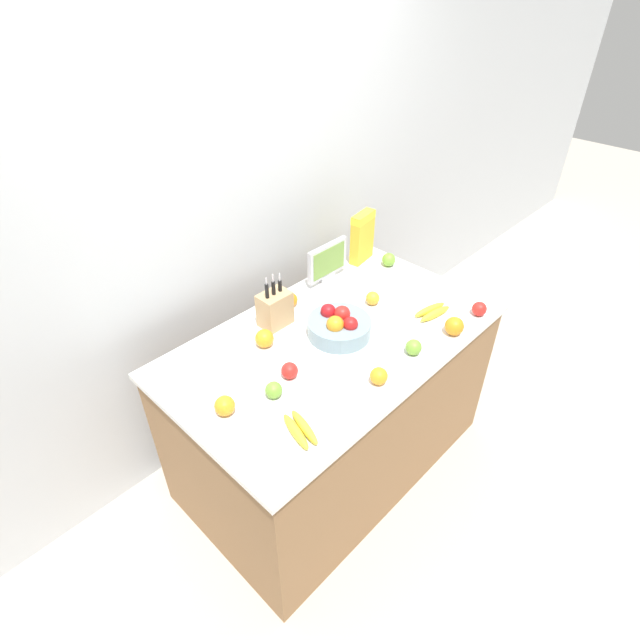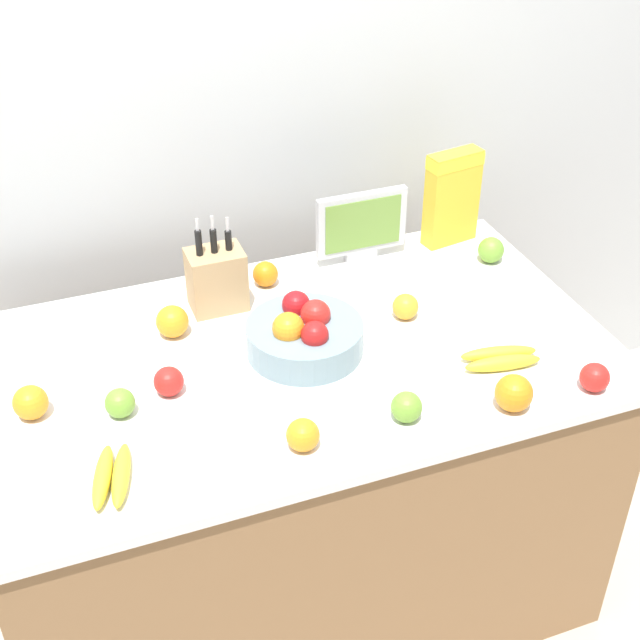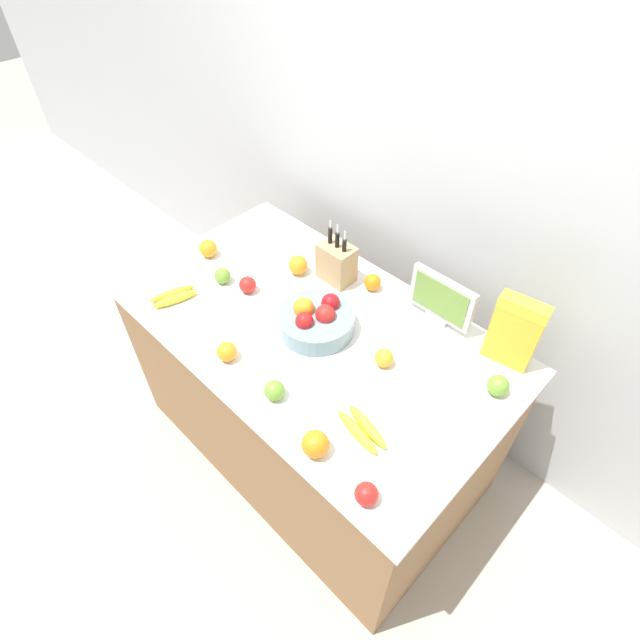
{
  "view_description": "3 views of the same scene",
  "coord_description": "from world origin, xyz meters",
  "px_view_note": "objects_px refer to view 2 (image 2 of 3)",
  "views": [
    {
      "loc": [
        -1.36,
        -1.22,
        2.36
      ],
      "look_at": [
        -0.08,
        0.02,
        1.02
      ],
      "focal_mm": 28.0,
      "sensor_mm": 36.0,
      "label": 1
    },
    {
      "loc": [
        -0.58,
        -1.73,
        2.26
      ],
      "look_at": [
        0.07,
        0.01,
        0.97
      ],
      "focal_mm": 50.0,
      "sensor_mm": 36.0,
      "label": 2
    },
    {
      "loc": [
        0.99,
        -0.95,
        2.33
      ],
      "look_at": [
        0.08,
        -0.03,
        1.01
      ],
      "focal_mm": 28.0,
      "sensor_mm": 36.0,
      "label": 3
    }
  ],
  "objects_px": {
    "orange_mid_left": "(303,435)",
    "orange_near_bowl": "(514,393)",
    "orange_by_cereal": "(405,307)",
    "orange_mid_right": "(172,321)",
    "knife_block": "(217,279)",
    "banana_bunch_right": "(501,358)",
    "apple_rightmost": "(491,250)",
    "small_monitor": "(362,225)",
    "apple_front": "(407,407)",
    "banana_bunch_left": "(112,476)",
    "fruit_bowl": "(305,335)",
    "apple_middle": "(595,377)",
    "orange_back_center": "(265,274)",
    "apple_rear": "(120,403)",
    "apple_near_bananas": "(169,381)",
    "cereal_box": "(452,194)",
    "orange_front_left": "(31,402)"
  },
  "relations": [
    {
      "from": "orange_mid_left",
      "to": "orange_near_bowl",
      "type": "bearing_deg",
      "value": -5.11
    },
    {
      "from": "orange_by_cereal",
      "to": "orange_mid_right",
      "type": "height_order",
      "value": "orange_mid_right"
    },
    {
      "from": "knife_block",
      "to": "orange_near_bowl",
      "type": "relative_size",
      "value": 3.13
    },
    {
      "from": "banana_bunch_right",
      "to": "apple_rightmost",
      "type": "relative_size",
      "value": 2.72
    },
    {
      "from": "small_monitor",
      "to": "apple_front",
      "type": "distance_m",
      "value": 0.73
    },
    {
      "from": "knife_block",
      "to": "banana_bunch_left",
      "type": "xyz_separation_m",
      "value": [
        -0.39,
        -0.57,
        -0.07
      ]
    },
    {
      "from": "banana_bunch_left",
      "to": "apple_front",
      "type": "relative_size",
      "value": 2.76
    },
    {
      "from": "fruit_bowl",
      "to": "apple_middle",
      "type": "relative_size",
      "value": 4.14
    },
    {
      "from": "knife_block",
      "to": "small_monitor",
      "type": "distance_m",
      "value": 0.47
    },
    {
      "from": "orange_near_bowl",
      "to": "orange_back_center",
      "type": "distance_m",
      "value": 0.81
    },
    {
      "from": "apple_rear",
      "to": "orange_mid_left",
      "type": "height_order",
      "value": "orange_mid_left"
    },
    {
      "from": "banana_bunch_left",
      "to": "banana_bunch_right",
      "type": "height_order",
      "value": "banana_bunch_right"
    },
    {
      "from": "orange_by_cereal",
      "to": "orange_mid_left",
      "type": "relative_size",
      "value": 0.94
    },
    {
      "from": "orange_mid_right",
      "to": "small_monitor",
      "type": "bearing_deg",
      "value": 16.76
    },
    {
      "from": "orange_near_bowl",
      "to": "small_monitor",
      "type": "bearing_deg",
      "value": 95.11
    },
    {
      "from": "knife_block",
      "to": "fruit_bowl",
      "type": "bearing_deg",
      "value": -61.35
    },
    {
      "from": "banana_bunch_left",
      "to": "apple_front",
      "type": "height_order",
      "value": "apple_front"
    },
    {
      "from": "apple_rightmost",
      "to": "orange_mid_left",
      "type": "height_order",
      "value": "apple_rightmost"
    },
    {
      "from": "apple_front",
      "to": "apple_near_bananas",
      "type": "xyz_separation_m",
      "value": [
        -0.49,
        0.29,
        -0.0
      ]
    },
    {
      "from": "small_monitor",
      "to": "orange_by_cereal",
      "type": "relative_size",
      "value": 3.88
    },
    {
      "from": "cereal_box",
      "to": "small_monitor",
      "type": "bearing_deg",
      "value": 172.56
    },
    {
      "from": "banana_bunch_left",
      "to": "orange_by_cereal",
      "type": "xyz_separation_m",
      "value": [
        0.85,
        0.34,
        0.02
      ]
    },
    {
      "from": "orange_by_cereal",
      "to": "apple_rightmost",
      "type": "bearing_deg",
      "value": 26.28
    },
    {
      "from": "apple_rear",
      "to": "apple_middle",
      "type": "xyz_separation_m",
      "value": [
        1.08,
        -0.31,
        0.0
      ]
    },
    {
      "from": "apple_front",
      "to": "orange_back_center",
      "type": "height_order",
      "value": "same"
    },
    {
      "from": "small_monitor",
      "to": "orange_by_cereal",
      "type": "xyz_separation_m",
      "value": [
        -0.01,
        -0.33,
        -0.08
      ]
    },
    {
      "from": "orange_by_cereal",
      "to": "orange_near_bowl",
      "type": "distance_m",
      "value": 0.44
    },
    {
      "from": "apple_middle",
      "to": "orange_by_cereal",
      "type": "distance_m",
      "value": 0.53
    },
    {
      "from": "banana_bunch_left",
      "to": "orange_front_left",
      "type": "xyz_separation_m",
      "value": [
        -0.14,
        0.28,
        0.02
      ]
    },
    {
      "from": "small_monitor",
      "to": "fruit_bowl",
      "type": "xyz_separation_m",
      "value": [
        -0.31,
        -0.37,
        -0.07
      ]
    },
    {
      "from": "apple_near_bananas",
      "to": "orange_near_bowl",
      "type": "height_order",
      "value": "orange_near_bowl"
    },
    {
      "from": "orange_near_bowl",
      "to": "cereal_box",
      "type": "bearing_deg",
      "value": 73.3
    },
    {
      "from": "apple_middle",
      "to": "orange_near_bowl",
      "type": "distance_m",
      "value": 0.22
    },
    {
      "from": "fruit_bowl",
      "to": "orange_mid_right",
      "type": "distance_m",
      "value": 0.35
    },
    {
      "from": "fruit_bowl",
      "to": "orange_near_bowl",
      "type": "xyz_separation_m",
      "value": [
        0.38,
        -0.38,
        -0.01
      ]
    },
    {
      "from": "orange_mid_left",
      "to": "apple_middle",
      "type": "bearing_deg",
      "value": -4.19
    },
    {
      "from": "small_monitor",
      "to": "fruit_bowl",
      "type": "height_order",
      "value": "small_monitor"
    },
    {
      "from": "apple_front",
      "to": "orange_by_cereal",
      "type": "relative_size",
      "value": 1.04
    },
    {
      "from": "small_monitor",
      "to": "apple_near_bananas",
      "type": "distance_m",
      "value": 0.8
    },
    {
      "from": "banana_bunch_right",
      "to": "orange_mid_right",
      "type": "height_order",
      "value": "orange_mid_right"
    },
    {
      "from": "orange_by_cereal",
      "to": "orange_mid_right",
      "type": "bearing_deg",
      "value": 166.77
    },
    {
      "from": "orange_by_cereal",
      "to": "knife_block",
      "type": "bearing_deg",
      "value": 153.19
    },
    {
      "from": "banana_bunch_left",
      "to": "orange_by_cereal",
      "type": "bearing_deg",
      "value": 22.05
    },
    {
      "from": "orange_back_center",
      "to": "orange_front_left",
      "type": "relative_size",
      "value": 0.89
    },
    {
      "from": "apple_near_bananas",
      "to": "apple_rear",
      "type": "relative_size",
      "value": 1.03
    },
    {
      "from": "banana_bunch_right",
      "to": "orange_near_bowl",
      "type": "xyz_separation_m",
      "value": [
        -0.06,
        -0.16,
        0.03
      ]
    },
    {
      "from": "knife_block",
      "to": "orange_back_center",
      "type": "height_order",
      "value": "knife_block"
    },
    {
      "from": "orange_near_bowl",
      "to": "orange_back_center",
      "type": "relative_size",
      "value": 1.23
    },
    {
      "from": "small_monitor",
      "to": "apple_rightmost",
      "type": "xyz_separation_m",
      "value": [
        0.36,
        -0.15,
        -0.08
      ]
    },
    {
      "from": "orange_by_cereal",
      "to": "orange_mid_right",
      "type": "distance_m",
      "value": 0.62
    }
  ]
}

